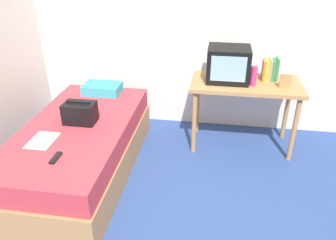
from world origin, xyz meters
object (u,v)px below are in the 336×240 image
at_px(handbag, 80,113).
at_px(book_row, 270,70).
at_px(tv, 228,64).
at_px(remote_dark, 56,158).
at_px(bed, 80,148).
at_px(picture_frame, 285,81).
at_px(pillow, 102,89).
at_px(desk, 245,91).
at_px(water_bottle, 253,76).
at_px(magazine, 43,140).

bearing_deg(handbag, book_row, 24.31).
bearing_deg(handbag, tv, 28.14).
bearing_deg(remote_dark, book_row, 39.16).
relative_size(bed, picture_frame, 13.55).
xyz_separation_m(pillow, handbag, (0.03, -0.73, 0.05)).
distance_m(book_row, pillow, 1.89).
xyz_separation_m(book_row, handbag, (-1.83, -0.83, -0.25)).
bearing_deg(desk, pillow, 179.56).
distance_m(water_bottle, book_row, 0.27).
bearing_deg(bed, desk, 25.37).
relative_size(tv, magazine, 1.52).
bearing_deg(pillow, book_row, 3.14).
bearing_deg(book_row, magazine, -149.17).
relative_size(bed, magazine, 6.90).
bearing_deg(tv, remote_dark, -134.41).
xyz_separation_m(tv, book_row, (0.45, 0.09, -0.07)).
xyz_separation_m(desk, pillow, (-1.62, 0.01, -0.08)).
xyz_separation_m(desk, picture_frame, (0.38, -0.10, 0.17)).
height_order(book_row, picture_frame, book_row).
relative_size(tv, water_bottle, 2.14).
height_order(pillow, remote_dark, pillow).
xyz_separation_m(tv, remote_dark, (-1.35, -1.37, -0.41)).
height_order(bed, handbag, handbag).
bearing_deg(magazine, water_bottle, 28.89).
height_order(book_row, handbag, book_row).
bearing_deg(remote_dark, tv, 45.59).
bearing_deg(magazine, handbag, 62.42).
bearing_deg(remote_dark, magazine, 134.63).
height_order(desk, remote_dark, desk).
bearing_deg(pillow, tv, 0.61).
relative_size(water_bottle, picture_frame, 1.39).
bearing_deg(remote_dark, picture_frame, 32.81).
xyz_separation_m(tv, water_bottle, (0.26, -0.11, -0.08)).
height_order(handbag, remote_dark, handbag).
bearing_deg(picture_frame, book_row, 121.18).
height_order(water_bottle, book_row, book_row).
bearing_deg(book_row, tv, -169.01).
height_order(bed, picture_frame, picture_frame).
height_order(picture_frame, pillow, picture_frame).
relative_size(book_row, magazine, 0.84).
height_order(book_row, pillow, book_row).
bearing_deg(tv, bed, -150.67).
distance_m(picture_frame, pillow, 2.02).
bearing_deg(book_row, pillow, -176.86).
xyz_separation_m(water_bottle, magazine, (-1.85, -1.02, -0.33)).
bearing_deg(book_row, picture_frame, -58.82).
distance_m(book_row, picture_frame, 0.26).
xyz_separation_m(desk, tv, (-0.20, 0.03, 0.28)).
bearing_deg(handbag, pillow, 92.34).
xyz_separation_m(desk, book_row, (0.24, 0.11, 0.21)).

